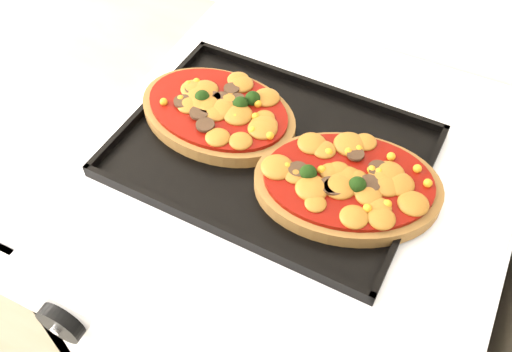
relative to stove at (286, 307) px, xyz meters
The scene contains 5 objects.
stove is the anchor object (origin of this frame).
knob_left 0.55m from the stove, 117.41° to the right, with size 0.06×0.06×0.02m, color black.
baking_tray 0.47m from the stove, 164.89° to the right, with size 0.42×0.31×0.02m, color black.
pizza_left 0.50m from the stove, behind, with size 0.24×0.17×0.04m, color brown, non-canonical shape.
pizza_right 0.49m from the stove, 20.49° to the right, with size 0.25×0.18×0.04m, color brown, non-canonical shape.
Camera 1 is at (0.15, 1.20, 1.52)m, focal length 40.00 mm.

